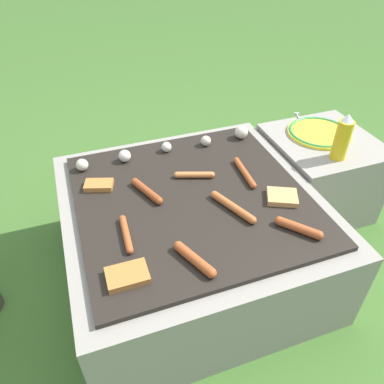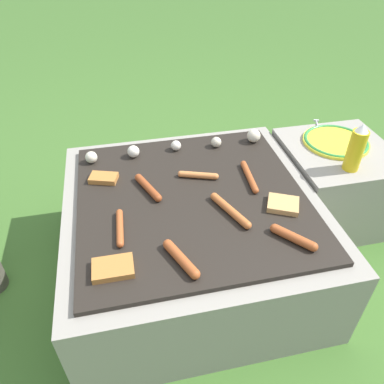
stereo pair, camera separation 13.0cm
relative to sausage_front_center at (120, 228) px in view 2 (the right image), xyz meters
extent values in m
plane|color=#3D6628|center=(0.26, 0.12, -0.38)|extent=(14.00, 14.00, 0.00)
cube|color=gray|center=(0.26, 0.12, -0.20)|extent=(0.89, 0.89, 0.35)
cube|color=black|center=(0.26, 0.12, -0.02)|extent=(0.79, 0.79, 0.02)
cube|color=gray|center=(0.93, 0.29, -0.19)|extent=(0.43, 0.45, 0.37)
cylinder|color=#A34C23|center=(0.00, 0.00, 0.00)|extent=(0.03, 0.14, 0.02)
sphere|color=#A34C23|center=(0.00, 0.07, 0.00)|extent=(0.02, 0.02, 0.02)
sphere|color=#A34C23|center=(0.00, -0.07, 0.00)|extent=(0.02, 0.02, 0.02)
cylinder|color=#93421E|center=(0.11, 0.18, 0.00)|extent=(0.08, 0.14, 0.03)
sphere|color=#93421E|center=(0.14, 0.12, 0.00)|extent=(0.03, 0.03, 0.03)
sphere|color=#93421E|center=(0.08, 0.25, 0.00)|extent=(0.03, 0.03, 0.03)
cylinder|color=#B7602D|center=(0.36, 0.00, 0.00)|extent=(0.09, 0.17, 0.03)
sphere|color=#B7602D|center=(0.33, 0.08, 0.00)|extent=(0.03, 0.03, 0.03)
sphere|color=#B7602D|center=(0.39, -0.08, 0.00)|extent=(0.03, 0.03, 0.03)
cylinder|color=#C6753D|center=(0.30, 0.22, 0.00)|extent=(0.13, 0.07, 0.02)
sphere|color=#C6753D|center=(0.36, 0.20, 0.00)|extent=(0.02, 0.02, 0.02)
sphere|color=#C6753D|center=(0.24, 0.24, 0.00)|extent=(0.02, 0.02, 0.02)
cylinder|color=#A34C23|center=(0.49, 0.17, 0.00)|extent=(0.03, 0.17, 0.02)
sphere|color=#A34C23|center=(0.48, 0.09, 0.00)|extent=(0.02, 0.02, 0.02)
sphere|color=#A34C23|center=(0.49, 0.26, 0.00)|extent=(0.02, 0.02, 0.02)
cylinder|color=#A34C23|center=(0.16, -0.17, 0.00)|extent=(0.08, 0.14, 0.03)
sphere|color=#A34C23|center=(0.14, -0.11, 0.00)|extent=(0.03, 0.03, 0.03)
sphere|color=#A34C23|center=(0.19, -0.23, 0.00)|extent=(0.03, 0.03, 0.03)
cylinder|color=#A34C23|center=(0.51, -0.16, 0.00)|extent=(0.10, 0.12, 0.03)
sphere|color=#A34C23|center=(0.55, -0.21, 0.00)|extent=(0.03, 0.03, 0.03)
sphere|color=#A34C23|center=(0.47, -0.11, 0.00)|extent=(0.03, 0.03, 0.03)
cube|color=#B27033|center=(-0.03, -0.16, 0.00)|extent=(0.12, 0.08, 0.02)
cube|color=tan|center=(0.55, 0.00, 0.00)|extent=(0.13, 0.12, 0.02)
cube|color=#B27033|center=(-0.04, 0.28, 0.00)|extent=(0.11, 0.09, 0.02)
sphere|color=beige|center=(-0.08, 0.41, 0.01)|extent=(0.05, 0.05, 0.05)
sphere|color=silver|center=(0.08, 0.41, 0.01)|extent=(0.05, 0.05, 0.05)
sphere|color=silver|center=(0.26, 0.43, 0.01)|extent=(0.04, 0.04, 0.04)
sphere|color=beige|center=(0.43, 0.42, 0.01)|extent=(0.04, 0.04, 0.04)
sphere|color=beige|center=(0.59, 0.42, 0.02)|extent=(0.06, 0.06, 0.06)
cylinder|color=yellow|center=(0.93, 0.34, -0.01)|extent=(0.27, 0.27, 0.01)
torus|color=#338C3F|center=(0.93, 0.34, 0.00)|extent=(0.27, 0.27, 0.01)
cylinder|color=gold|center=(0.89, 0.15, 0.07)|extent=(0.06, 0.06, 0.16)
cone|color=white|center=(0.89, 0.15, 0.17)|extent=(0.05, 0.05, 0.03)
cylinder|color=silver|center=(0.91, 0.44, -0.01)|extent=(0.07, 0.18, 0.01)
cube|color=silver|center=(0.94, 0.53, -0.01)|extent=(0.03, 0.02, 0.01)
camera|label=1|loc=(-0.08, -0.84, 0.82)|focal=35.00mm
camera|label=2|loc=(0.04, -0.87, 0.82)|focal=35.00mm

